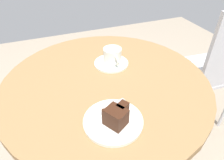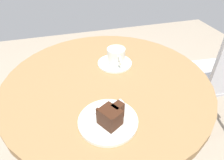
# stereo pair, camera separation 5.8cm
# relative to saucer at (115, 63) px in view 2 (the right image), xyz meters

# --- Properties ---
(cafe_table) EXTENTS (0.88, 0.88, 0.73)m
(cafe_table) POSITION_rel_saucer_xyz_m (0.11, -0.07, -0.12)
(cafe_table) COLOR olive
(cafe_table) RESTS_ON ground
(saucer) EXTENTS (0.16, 0.16, 0.01)m
(saucer) POSITION_rel_saucer_xyz_m (0.00, 0.00, 0.00)
(saucer) COLOR silver
(saucer) RESTS_ON cafe_table
(coffee_cup) EXTENTS (0.12, 0.08, 0.07)m
(coffee_cup) POSITION_rel_saucer_xyz_m (-0.00, 0.01, 0.04)
(coffee_cup) COLOR silver
(coffee_cup) RESTS_ON saucer
(teaspoon) EXTENTS (0.10, 0.04, 0.00)m
(teaspoon) POSITION_rel_saucer_xyz_m (-0.01, -0.05, 0.01)
(teaspoon) COLOR #B7B7BC
(teaspoon) RESTS_ON saucer
(cake_plate) EXTENTS (0.20, 0.20, 0.01)m
(cake_plate) POSITION_rel_saucer_xyz_m (0.34, -0.12, 0.00)
(cake_plate) COLOR silver
(cake_plate) RESTS_ON cafe_table
(cake_slice) EXTENTS (0.09, 0.10, 0.07)m
(cake_slice) POSITION_rel_saucer_xyz_m (0.35, -0.12, 0.04)
(cake_slice) COLOR #422619
(cake_slice) RESTS_ON cake_plate
(fork) EXTENTS (0.06, 0.15, 0.00)m
(fork) POSITION_rel_saucer_xyz_m (0.28, -0.10, 0.01)
(fork) COLOR #B7B7BC
(fork) RESTS_ON cake_plate
(napkin) EXTENTS (0.17, 0.17, 0.00)m
(napkin) POSITION_rel_saucer_xyz_m (0.33, -0.11, -0.00)
(napkin) COLOR beige
(napkin) RESTS_ON cafe_table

